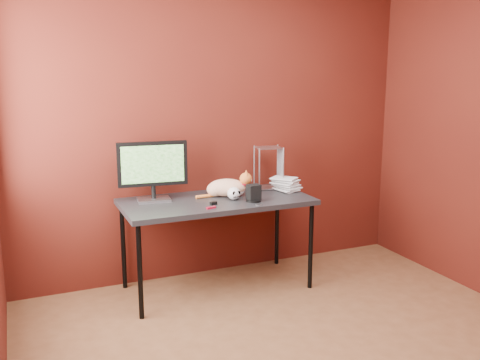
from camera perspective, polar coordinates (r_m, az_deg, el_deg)
name	(u,v)px	position (r m, az deg, el deg)	size (l,w,h in m)	color
room	(329,130)	(2.99, 9.51, 5.30)	(3.52, 3.52, 2.61)	brown
desk	(217,205)	(4.27, -2.51, -2.73)	(1.50, 0.70, 0.75)	black
monitor	(153,168)	(4.21, -9.29, 1.28)	(0.54, 0.20, 0.47)	#B0AFB4
cat	(227,187)	(4.34, -1.38, -0.79)	(0.45, 0.26, 0.22)	orange
skull_mug	(234,193)	(4.22, -0.65, -1.44)	(0.11, 0.11, 0.10)	silver
speaker	(254,194)	(4.17, 1.46, -1.47)	(0.12, 0.12, 0.13)	black
book_stack	(281,119)	(4.43, 4.39, 6.51)	(0.25, 0.25, 1.23)	beige
wire_rack	(269,168)	(4.61, 3.07, 1.33)	(0.24, 0.21, 0.37)	#B0AFB4
pocket_knife	(211,208)	(3.98, -3.10, -2.96)	(0.08, 0.02, 0.02)	maroon
black_gadget	(213,203)	(4.09, -2.85, -2.49)	(0.05, 0.03, 0.02)	black
washer	(258,205)	(4.09, 1.97, -2.64)	(0.05, 0.05, 0.00)	#B0AFB4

